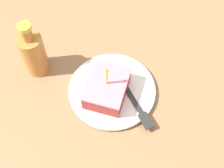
# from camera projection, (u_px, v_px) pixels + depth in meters

# --- Properties ---
(ground_plane) EXTENTS (2.40, 2.40, 0.04)m
(ground_plane) POSITION_uv_depth(u_px,v_px,m) (109.00, 87.00, 0.86)
(ground_plane) COLOR olive
(ground_plane) RESTS_ON ground
(plate) EXTENTS (0.23, 0.23, 0.02)m
(plate) POSITION_uv_depth(u_px,v_px,m) (112.00, 90.00, 0.82)
(plate) COLOR white
(plate) RESTS_ON ground_plane
(cake_slice) EXTENTS (0.10, 0.12, 0.12)m
(cake_slice) POSITION_uv_depth(u_px,v_px,m) (107.00, 88.00, 0.79)
(cake_slice) COLOR #99332D
(cake_slice) RESTS_ON plate
(fork) EXTENTS (0.14, 0.14, 0.00)m
(fork) POSITION_uv_depth(u_px,v_px,m) (135.00, 103.00, 0.79)
(fork) COLOR #262626
(fork) RESTS_ON plate
(bottle) EXTENTS (0.06, 0.06, 0.18)m
(bottle) POSITION_uv_depth(u_px,v_px,m) (33.00, 53.00, 0.81)
(bottle) COLOR #B27233
(bottle) RESTS_ON ground_plane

